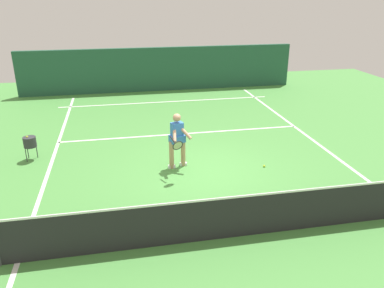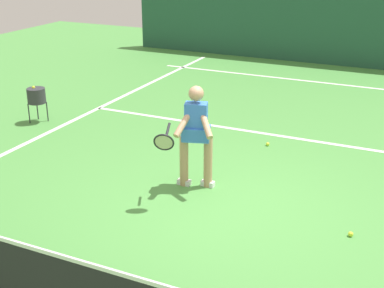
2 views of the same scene
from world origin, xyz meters
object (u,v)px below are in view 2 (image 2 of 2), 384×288
at_px(tennis_player, 195,133).
at_px(tennis_ball_near, 268,144).
at_px(tennis_ball_mid, 351,234).
at_px(ball_hopper, 36,96).

relative_size(tennis_player, tennis_ball_near, 23.48).
height_order(tennis_ball_mid, ball_hopper, ball_hopper).
distance_m(tennis_ball_near, tennis_ball_mid, 3.14).
bearing_deg(ball_hopper, tennis_ball_mid, 164.26).
height_order(tennis_ball_near, tennis_ball_mid, same).
xyz_separation_m(tennis_player, tennis_ball_mid, (-2.37, 0.48, -0.81)).
bearing_deg(tennis_ball_mid, tennis_ball_near, -53.23).
xyz_separation_m(tennis_ball_near, ball_hopper, (4.58, 0.70, 0.51)).
height_order(tennis_player, ball_hopper, tennis_player).
distance_m(tennis_player, tennis_ball_mid, 2.55).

